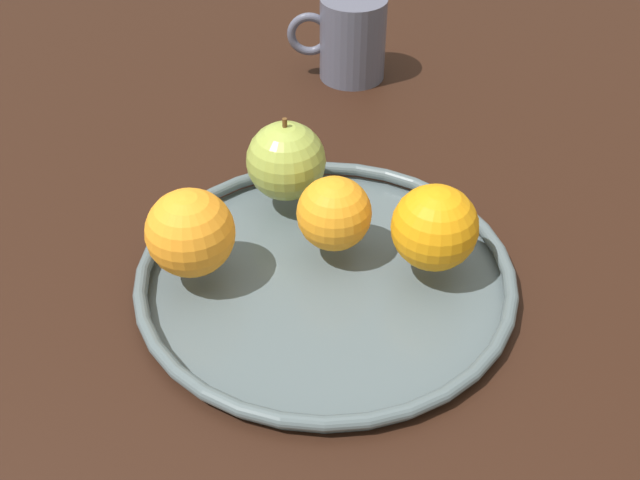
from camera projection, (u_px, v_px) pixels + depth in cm
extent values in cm
cube|color=black|center=(320.00, 299.00, 66.98)|extent=(152.42, 152.42, 4.00)
cylinder|color=#4C595D|center=(320.00, 280.00, 65.50)|extent=(30.97, 30.97, 0.60)
torus|color=#4C595D|center=(320.00, 272.00, 64.92)|extent=(32.26, 32.26, 1.20)
sphere|color=#97A843|center=(281.00, 161.00, 70.14)|extent=(7.37, 7.37, 7.37)
cylinder|color=#593819|center=(279.00, 124.00, 67.63)|extent=(0.44, 0.44, 1.20)
sphere|color=orange|center=(329.00, 213.00, 64.92)|extent=(6.46, 6.46, 6.46)
sphere|color=orange|center=(429.00, 228.00, 62.83)|extent=(7.26, 7.26, 7.26)
sphere|color=orange|center=(184.00, 233.00, 62.18)|extent=(7.38, 7.38, 7.38)
cylinder|color=#505163|center=(349.00, 38.00, 90.82)|extent=(7.89, 7.89, 9.85)
torus|color=#505163|center=(305.00, 34.00, 90.55)|extent=(5.33, 1.00, 5.33)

